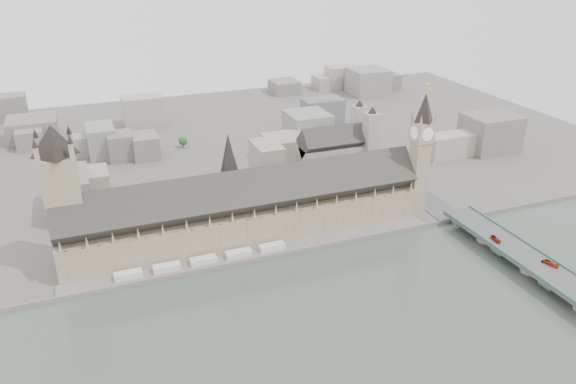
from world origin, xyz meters
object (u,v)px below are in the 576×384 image
object	(u,v)px
car_approach	(418,180)
red_bus_south	(551,264)
car_silver	(546,262)
victoria_tower	(62,191)
red_bus_north	(496,239)
westminster_bridge	(522,260)
westminster_abbey	(338,154)
palace_of_westminster	(247,210)
elizabeth_tower	(421,146)

from	to	relation	value
car_approach	red_bus_south	bearing A→B (deg)	-77.81
car_silver	car_approach	bearing A→B (deg)	70.70
red_bus_south	victoria_tower	bearing A→B (deg)	139.16
red_bus_north	car_approach	size ratio (longest dim) A/B	2.15
westminster_bridge	red_bus_south	size ratio (longest dim) A/B	32.64
red_bus_north	car_silver	size ratio (longest dim) A/B	1.91
westminster_abbey	car_approach	distance (m)	74.84
palace_of_westminster	westminster_bridge	bearing A→B (deg)	-33.49
victoria_tower	car_approach	bearing A→B (deg)	3.85
red_bus_north	red_bus_south	size ratio (longest dim) A/B	0.96
victoria_tower	red_bus_north	world-z (taller)	victoria_tower
victoria_tower	red_bus_north	bearing A→B (deg)	-18.42
elizabeth_tower	westminster_bridge	distance (m)	111.81
palace_of_westminster	red_bus_north	size ratio (longest dim) A/B	27.77
palace_of_westminster	westminster_abbey	size ratio (longest dim) A/B	3.90
westminster_bridge	car_silver	size ratio (longest dim) A/B	65.08
westminster_abbey	westminster_bridge	bearing A→B (deg)	-74.36
red_bus_south	car_approach	size ratio (longest dim) A/B	2.25
westminster_abbey	car_silver	size ratio (longest dim) A/B	13.62
elizabeth_tower	victoria_tower	xyz separation A→B (m)	(-260.00, 18.00, -2.88)
victoria_tower	red_bus_south	world-z (taller)	victoria_tower
palace_of_westminster	red_bus_north	xyz separation A→B (m)	(155.81, -86.23, -11.13)
victoria_tower	westminster_abbey	xyz separation A→B (m)	(232.92, 69.00, -30.12)
palace_of_westminster	car_approach	bearing A→B (deg)	8.83
elizabeth_tower	victoria_tower	bearing A→B (deg)	176.04
car_silver	car_approach	xyz separation A→B (m)	(-1.10, 147.85, -0.18)
westminster_abbey	red_bus_north	size ratio (longest dim) A/B	7.13
palace_of_westminster	car_approach	size ratio (longest dim) A/B	59.78
elizabeth_tower	westminster_bridge	xyz separation A→B (m)	(24.00, -95.50, -52.96)
car_silver	elizabeth_tower	bearing A→B (deg)	84.59
palace_of_westminster	car_silver	world-z (taller)	palace_of_westminster
westminster_abbey	red_bus_north	distance (m)	168.19
palace_of_westminster	victoria_tower	size ratio (longest dim) A/B	2.65
westminster_abbey	car_approach	xyz separation A→B (m)	(54.17, -49.66, -14.19)
car_approach	car_silver	bearing A→B (deg)	-78.25
red_bus_south	westminster_bridge	bearing A→B (deg)	90.08
palace_of_westminster	westminster_abbey	world-z (taller)	westminster_abbey
elizabeth_tower	westminster_abbey	world-z (taller)	elizabeth_tower
elizabeth_tower	red_bus_south	bearing A→B (deg)	-75.52
red_bus_south	car_silver	distance (m)	3.50
victoria_tower	car_approach	distance (m)	291.14
elizabeth_tower	car_approach	xyz separation A→B (m)	(27.10, 37.34, -47.19)
victoria_tower	westminster_bridge	distance (m)	309.91
elizabeth_tower	red_bus_south	size ratio (longest dim) A/B	10.80
westminster_bridge	westminster_abbey	distance (m)	190.56
westminster_bridge	westminster_abbey	size ratio (longest dim) A/B	4.78
westminster_bridge	red_bus_north	world-z (taller)	red_bus_north
westminster_abbey	red_bus_north	xyz separation A→B (m)	(44.89, -161.53, -13.50)
elizabeth_tower	red_bus_north	distance (m)	89.64
palace_of_westminster	red_bus_north	distance (m)	178.43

